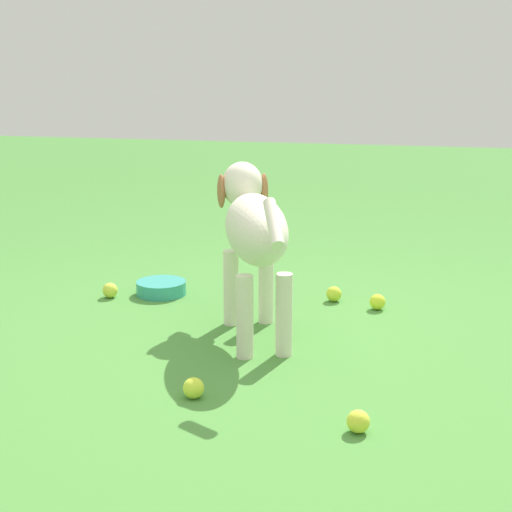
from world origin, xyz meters
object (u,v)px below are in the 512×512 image
at_px(tennis_ball_2, 358,421).
at_px(water_bowl, 161,288).
at_px(dog, 254,229).
at_px(tennis_ball_0, 194,388).
at_px(tennis_ball_1, 110,290).
at_px(tennis_ball_4, 334,294).
at_px(tennis_ball_3, 377,302).

height_order(tennis_ball_2, water_bowl, tennis_ball_2).
xyz_separation_m(dog, water_bowl, (0.52, -0.41, -0.38)).
distance_m(tennis_ball_0, tennis_ball_1, 1.14).
xyz_separation_m(tennis_ball_4, water_bowl, (0.76, 0.07, -0.00)).
distance_m(tennis_ball_2, tennis_ball_4, 1.23).
relative_size(dog, tennis_ball_1, 13.09).
xyz_separation_m(tennis_ball_2, tennis_ball_4, (0.23, -1.21, 0.00)).
bearing_deg(tennis_ball_0, tennis_ball_3, -115.36).
xyz_separation_m(dog, tennis_ball_2, (-0.47, 0.73, -0.38)).
bearing_deg(dog, water_bowl, 29.05).
bearing_deg(tennis_ball_2, tennis_ball_1, -41.31).
relative_size(tennis_ball_2, tennis_ball_4, 1.00).
bearing_deg(tennis_ball_2, tennis_ball_3, -88.14).
bearing_deg(tennis_ball_2, tennis_ball_0, -12.83).
bearing_deg(dog, tennis_ball_4, -49.17).
height_order(dog, water_bowl, dog).
distance_m(dog, tennis_ball_3, 0.71).
distance_m(dog, tennis_ball_0, 0.72).
bearing_deg(tennis_ball_0, water_bowl, -65.42).
relative_size(dog, tennis_ball_0, 13.09).
bearing_deg(tennis_ball_3, dog, 43.16).
bearing_deg(tennis_ball_0, dog, -94.52).
relative_size(tennis_ball_4, water_bowl, 0.30).
xyz_separation_m(dog, tennis_ball_4, (-0.24, -0.48, -0.38)).
height_order(dog, tennis_ball_1, dog).
relative_size(dog, tennis_ball_3, 13.09).
bearing_deg(tennis_ball_1, water_bowl, -154.44).
distance_m(tennis_ball_0, water_bowl, 1.13).
bearing_deg(tennis_ball_0, tennis_ball_1, -54.16).
bearing_deg(water_bowl, dog, 141.42).
distance_m(tennis_ball_0, tennis_ball_3, 1.13).
height_order(tennis_ball_1, water_bowl, tennis_ball_1).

